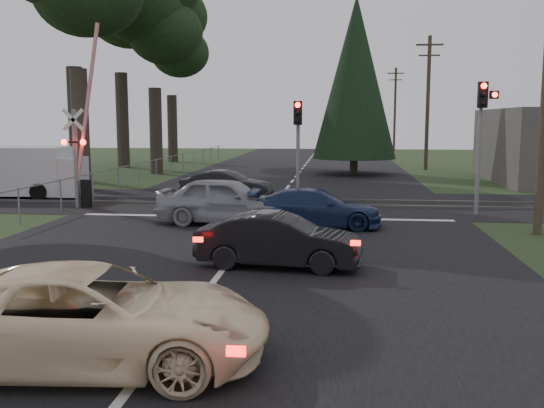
# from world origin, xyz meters

# --- Properties ---
(ground) EXTENTS (120.00, 120.00, 0.00)m
(ground) POSITION_xyz_m (0.00, 0.00, 0.00)
(ground) COLOR #263B1B
(ground) RESTS_ON ground
(road) EXTENTS (14.00, 100.00, 0.01)m
(road) POSITION_xyz_m (0.00, 10.00, 0.01)
(road) COLOR black
(road) RESTS_ON ground
(rail_corridor) EXTENTS (120.00, 8.00, 0.01)m
(rail_corridor) POSITION_xyz_m (0.00, 12.00, 0.01)
(rail_corridor) COLOR black
(rail_corridor) RESTS_ON ground
(stop_line) EXTENTS (13.00, 0.35, 0.00)m
(stop_line) POSITION_xyz_m (0.00, 8.20, 0.01)
(stop_line) COLOR silver
(stop_line) RESTS_ON ground
(rail_near) EXTENTS (120.00, 0.12, 0.10)m
(rail_near) POSITION_xyz_m (0.00, 11.20, 0.05)
(rail_near) COLOR #59544C
(rail_near) RESTS_ON ground
(rail_far) EXTENTS (120.00, 0.12, 0.10)m
(rail_far) POSITION_xyz_m (0.00, 12.80, 0.05)
(rail_far) COLOR #59544C
(rail_far) RESTS_ON ground
(crossing_signal) EXTENTS (1.62, 0.38, 6.96)m
(crossing_signal) POSITION_xyz_m (-7.27, 9.79, 2.06)
(crossing_signal) COLOR slate
(crossing_signal) RESTS_ON ground
(traffic_signal_right) EXTENTS (0.68, 0.48, 4.70)m
(traffic_signal_right) POSITION_xyz_m (7.55, 9.47, 3.31)
(traffic_signal_right) COLOR slate
(traffic_signal_right) RESTS_ON ground
(traffic_signal_center) EXTENTS (0.32, 0.48, 4.10)m
(traffic_signal_center) POSITION_xyz_m (1.00, 10.68, 2.81)
(traffic_signal_center) COLOR slate
(traffic_signal_center) RESTS_ON ground
(utility_pole_mid) EXTENTS (1.80, 0.26, 9.00)m
(utility_pole_mid) POSITION_xyz_m (8.50, 30.00, 4.73)
(utility_pole_mid) COLOR #4C3D2D
(utility_pole_mid) RESTS_ON ground
(utility_pole_far) EXTENTS (1.80, 0.26, 9.00)m
(utility_pole_far) POSITION_xyz_m (8.50, 55.00, 4.73)
(utility_pole_far) COLOR #4C3D2D
(utility_pole_far) RESTS_ON ground
(euc_tree_c) EXTENTS (6.00, 6.00, 13.20)m
(euc_tree_c) POSITION_xyz_m (-9.00, 25.00, 9.51)
(euc_tree_c) COLOR #473D33
(euc_tree_c) RESTS_ON ground
(euc_tree_e) EXTENTS (6.00, 6.00, 13.20)m
(euc_tree_e) POSITION_xyz_m (-11.00, 36.00, 9.51)
(euc_tree_e) COLOR #473D33
(euc_tree_e) RESTS_ON ground
(conifer_tree) EXTENTS (5.20, 5.20, 11.00)m
(conifer_tree) POSITION_xyz_m (3.50, 26.00, 5.99)
(conifer_tree) COLOR #473D33
(conifer_tree) RESTS_ON ground
(fence_left) EXTENTS (0.10, 36.00, 1.20)m
(fence_left) POSITION_xyz_m (-7.80, 22.50, 0.00)
(fence_left) COLOR slate
(fence_left) RESTS_ON ground
(cream_coupe) EXTENTS (5.15, 2.73, 1.38)m
(cream_coupe) POSITION_xyz_m (-0.79, -4.83, 0.69)
(cream_coupe) COLOR #FFE6B6
(cream_coupe) RESTS_ON ground
(dark_hatchback) EXTENTS (3.88, 1.69, 1.24)m
(dark_hatchback) POSITION_xyz_m (1.25, 1.09, 0.62)
(dark_hatchback) COLOR black
(dark_hatchback) RESTS_ON ground
(silver_car) EXTENTS (4.64, 2.17, 1.54)m
(silver_car) POSITION_xyz_m (-1.06, 6.75, 0.77)
(silver_car) COLOR #919398
(silver_car) RESTS_ON ground
(blue_sedan) EXTENTS (4.18, 1.72, 1.21)m
(blue_sedan) POSITION_xyz_m (1.87, 6.52, 0.61)
(blue_sedan) COLOR #19284C
(blue_sedan) RESTS_ON ground
(dark_car_far) EXTENTS (3.94, 1.69, 1.26)m
(dark_car_far) POSITION_xyz_m (-2.11, 12.44, 0.63)
(dark_car_far) COLOR black
(dark_car_far) RESTS_ON ground
(white_van) EXTENTS (5.82, 2.55, 2.22)m
(white_van) POSITION_xyz_m (-11.39, 12.62, 1.12)
(white_van) COLOR silver
(white_van) RESTS_ON ground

